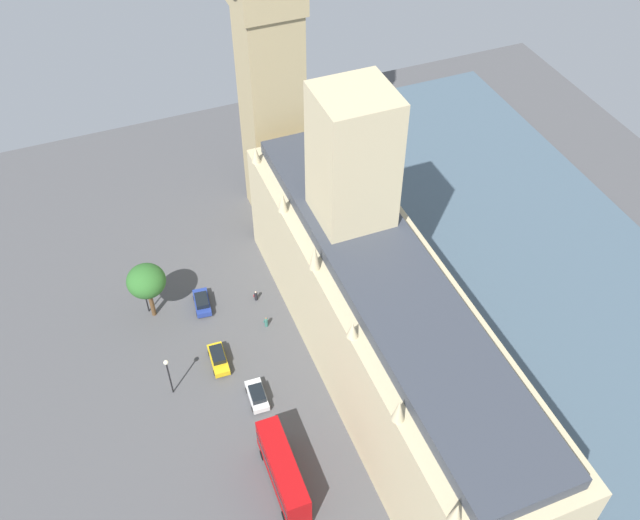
{
  "coord_description": "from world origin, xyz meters",
  "views": [
    {
      "loc": [
        23.33,
        44.48,
        69.48
      ],
      "look_at": [
        1.0,
        -11.74,
        9.42
      ],
      "focal_mm": 39.99,
      "sensor_mm": 36.0,
      "label": 1
    }
  ],
  "objects_px": {
    "street_lamp_near_tower": "(144,290)",
    "street_lamp_slot_10": "(168,370)",
    "parliament_building": "(379,313)",
    "car_blue_under_trees": "(202,302)",
    "car_white_kerbside": "(257,395)",
    "plane_tree_corner": "(146,281)",
    "clock_tower": "(267,19)",
    "pedestrian_trailing": "(266,322)",
    "double_decker_bus_far_end": "(283,471)",
    "car_yellow_cab_midblock": "(218,358)",
    "pedestrian_opposite_hall": "(256,296)"
  },
  "relations": [
    {
      "from": "street_lamp_near_tower",
      "to": "street_lamp_slot_10",
      "type": "bearing_deg",
      "value": 89.97
    },
    {
      "from": "parliament_building",
      "to": "car_blue_under_trees",
      "type": "bearing_deg",
      "value": -44.91
    },
    {
      "from": "street_lamp_slot_10",
      "to": "car_white_kerbside",
      "type": "bearing_deg",
      "value": 152.11
    },
    {
      "from": "plane_tree_corner",
      "to": "parliament_building",
      "type": "bearing_deg",
      "value": 142.16
    },
    {
      "from": "car_white_kerbside",
      "to": "street_lamp_slot_10",
      "type": "distance_m",
      "value": 10.51
    },
    {
      "from": "car_white_kerbside",
      "to": "street_lamp_near_tower",
      "type": "height_order",
      "value": "street_lamp_near_tower"
    },
    {
      "from": "car_white_kerbside",
      "to": "street_lamp_near_tower",
      "type": "distance_m",
      "value": 20.4
    },
    {
      "from": "clock_tower",
      "to": "car_white_kerbside",
      "type": "distance_m",
      "value": 44.82
    },
    {
      "from": "clock_tower",
      "to": "pedestrian_trailing",
      "type": "bearing_deg",
      "value": 67.41
    },
    {
      "from": "car_blue_under_trees",
      "to": "clock_tower",
      "type": "bearing_deg",
      "value": 51.17
    },
    {
      "from": "pedestrian_trailing",
      "to": "plane_tree_corner",
      "type": "distance_m",
      "value": 15.65
    },
    {
      "from": "clock_tower",
      "to": "street_lamp_near_tower",
      "type": "bearing_deg",
      "value": 31.33
    },
    {
      "from": "street_lamp_near_tower",
      "to": "car_blue_under_trees",
      "type": "bearing_deg",
      "value": 164.54
    },
    {
      "from": "parliament_building",
      "to": "car_white_kerbside",
      "type": "distance_m",
      "value": 17.05
    },
    {
      "from": "street_lamp_near_tower",
      "to": "car_white_kerbside",
      "type": "bearing_deg",
      "value": 115.94
    },
    {
      "from": "double_decker_bus_far_end",
      "to": "street_lamp_slot_10",
      "type": "xyz_separation_m",
      "value": [
        8.13,
        -15.67,
        1.54
      ]
    },
    {
      "from": "car_yellow_cab_midblock",
      "to": "street_lamp_near_tower",
      "type": "distance_m",
      "value": 13.28
    },
    {
      "from": "car_blue_under_trees",
      "to": "plane_tree_corner",
      "type": "distance_m",
      "value": 8.14
    },
    {
      "from": "parliament_building",
      "to": "clock_tower",
      "type": "distance_m",
      "value": 37.94
    },
    {
      "from": "clock_tower",
      "to": "car_yellow_cab_midblock",
      "type": "bearing_deg",
      "value": 57.04
    },
    {
      "from": "clock_tower",
      "to": "pedestrian_opposite_hall",
      "type": "bearing_deg",
      "value": 62.37
    },
    {
      "from": "parliament_building",
      "to": "street_lamp_slot_10",
      "type": "relative_size",
      "value": 9.35
    },
    {
      "from": "plane_tree_corner",
      "to": "car_yellow_cab_midblock",
      "type": "bearing_deg",
      "value": 117.91
    },
    {
      "from": "double_decker_bus_far_end",
      "to": "pedestrian_trailing",
      "type": "xyz_separation_m",
      "value": [
        -5.2,
        -21.18,
        -1.94
      ]
    },
    {
      "from": "parliament_building",
      "to": "street_lamp_near_tower",
      "type": "relative_size",
      "value": 9.64
    },
    {
      "from": "parliament_building",
      "to": "car_blue_under_trees",
      "type": "relative_size",
      "value": 11.98
    },
    {
      "from": "plane_tree_corner",
      "to": "street_lamp_slot_10",
      "type": "distance_m",
      "value": 12.82
    },
    {
      "from": "car_blue_under_trees",
      "to": "car_yellow_cab_midblock",
      "type": "height_order",
      "value": "same"
    },
    {
      "from": "car_blue_under_trees",
      "to": "car_yellow_cab_midblock",
      "type": "distance_m",
      "value": 9.53
    },
    {
      "from": "street_lamp_slot_10",
      "to": "pedestrian_trailing",
      "type": "bearing_deg",
      "value": -157.56
    },
    {
      "from": "clock_tower",
      "to": "car_yellow_cab_midblock",
      "type": "height_order",
      "value": "clock_tower"
    },
    {
      "from": "car_white_kerbside",
      "to": "street_lamp_slot_10",
      "type": "height_order",
      "value": "street_lamp_slot_10"
    },
    {
      "from": "parliament_building",
      "to": "pedestrian_opposite_hall",
      "type": "bearing_deg",
      "value": -57.09
    },
    {
      "from": "street_lamp_near_tower",
      "to": "street_lamp_slot_10",
      "type": "height_order",
      "value": "street_lamp_slot_10"
    },
    {
      "from": "car_white_kerbside",
      "to": "clock_tower",
      "type": "bearing_deg",
      "value": 69.93
    },
    {
      "from": "car_blue_under_trees",
      "to": "plane_tree_corner",
      "type": "height_order",
      "value": "plane_tree_corner"
    },
    {
      "from": "car_blue_under_trees",
      "to": "plane_tree_corner",
      "type": "bearing_deg",
      "value": 176.89
    },
    {
      "from": "plane_tree_corner",
      "to": "pedestrian_opposite_hall",
      "type": "bearing_deg",
      "value": 169.5
    },
    {
      "from": "street_lamp_slot_10",
      "to": "parliament_building",
      "type": "bearing_deg",
      "value": 167.56
    },
    {
      "from": "parliament_building",
      "to": "car_white_kerbside",
      "type": "relative_size",
      "value": 12.66
    },
    {
      "from": "parliament_building",
      "to": "car_blue_under_trees",
      "type": "distance_m",
      "value": 25.31
    },
    {
      "from": "parliament_building",
      "to": "car_blue_under_trees",
      "type": "height_order",
      "value": "parliament_building"
    },
    {
      "from": "clock_tower",
      "to": "street_lamp_near_tower",
      "type": "relative_size",
      "value": 9.94
    },
    {
      "from": "parliament_building",
      "to": "pedestrian_trailing",
      "type": "bearing_deg",
      "value": -46.46
    },
    {
      "from": "plane_tree_corner",
      "to": "car_blue_under_trees",
      "type": "bearing_deg",
      "value": 170.3
    },
    {
      "from": "double_decker_bus_far_end",
      "to": "plane_tree_corner",
      "type": "xyz_separation_m",
      "value": [
        7.6,
        -28.32,
        3.53
      ]
    },
    {
      "from": "street_lamp_near_tower",
      "to": "clock_tower",
      "type": "bearing_deg",
      "value": -148.67
    },
    {
      "from": "clock_tower",
      "to": "plane_tree_corner",
      "type": "height_order",
      "value": "clock_tower"
    },
    {
      "from": "car_blue_under_trees",
      "to": "car_white_kerbside",
      "type": "relative_size",
      "value": 1.06
    },
    {
      "from": "street_lamp_slot_10",
      "to": "double_decker_bus_far_end",
      "type": "bearing_deg",
      "value": 117.44
    }
  ]
}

